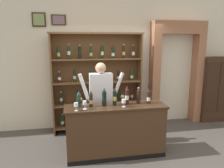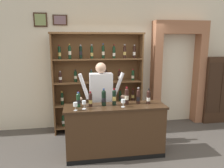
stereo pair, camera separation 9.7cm
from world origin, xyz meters
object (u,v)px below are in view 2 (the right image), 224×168
Objects in this scene: tasting_counter at (115,131)px; wine_glass_center at (84,103)px; shopkeeper at (101,94)px; tasting_bottle_riserva at (114,97)px; wine_glass_left at (123,102)px; wine_glass_spare at (75,105)px; tasting_bottle_chianti at (138,96)px; side_cabinet at (216,90)px; tasting_bottle_bianco at (78,100)px; tasting_bottle_brunello at (104,98)px; wine_shelf at (98,80)px; tasting_bottle_super_tuscan at (148,97)px; tasting_bottle_vin_santo at (90,99)px; tasting_bottle_rosso at (127,96)px.

wine_glass_center reaches higher than tasting_counter.
tasting_bottle_riserva is at bearing -68.18° from shopkeeper.
wine_glass_left is 0.95× the size of wine_glass_center.
wine_glass_center is at bearing -165.43° from tasting_bottle_riserva.
wine_glass_spare is (-0.69, -0.20, -0.05)m from tasting_bottle_riserva.
tasting_bottle_chianti is at bearing 10.17° from wine_glass_center.
wine_glass_left is (-2.80, -1.42, 0.21)m from side_cabinet.
tasting_bottle_bianco is at bearing 176.08° from tasting_counter.
wine_shelf is at bearing 89.54° from tasting_bottle_brunello.
tasting_bottle_brunello is at bearing -157.79° from side_cabinet.
tasting_bottle_bianco is at bearing -179.99° from tasting_bottle_super_tuscan.
tasting_bottle_brunello is (0.24, 0.00, 0.02)m from tasting_bottle_vin_santo.
tasting_bottle_chianti is (1.10, 0.04, 0.01)m from tasting_bottle_bianco.
wine_glass_center is (-0.36, -0.15, -0.04)m from tasting_bottle_brunello.
tasting_counter is at bearing -73.15° from tasting_bottle_riserva.
tasting_counter is 0.88m from tasting_bottle_super_tuscan.
tasting_bottle_riserva reaches higher than tasting_bottle_super_tuscan.
shopkeeper is 0.96m from tasting_bottle_super_tuscan.
tasting_bottle_chianti is 1.08× the size of tasting_bottle_super_tuscan.
tasting_bottle_super_tuscan is at bearing -55.22° from wine_shelf.
tasting_counter is 0.77m from tasting_bottle_chianti.
tasting_bottle_riserva is 2.22× the size of wine_glass_spare.
side_cabinet is at bearing 22.23° from wine_glass_spare.
wine_shelf is 7.10× the size of tasting_bottle_rosso.
tasting_bottle_chianti reaches higher than wine_glass_center.
tasting_bottle_vin_santo is at bearing 179.82° from tasting_bottle_super_tuscan.
wine_glass_center reaches higher than wine_glass_spare.
wine_shelf reaches higher than tasting_bottle_chianti.
tasting_bottle_rosso reaches higher than wine_glass_left.
wine_glass_center is at bearing -157.75° from side_cabinet.
side_cabinet is at bearing 14.67° from shopkeeper.
tasting_bottle_bianco is (-0.66, 0.04, 0.61)m from tasting_counter.
tasting_bottle_rosso reaches higher than tasting_bottle_riserva.
wine_glass_center is at bearing -120.68° from shopkeeper.
tasting_bottle_brunello reaches higher than tasting_bottle_vin_santo.
tasting_bottle_super_tuscan is (-2.29, -1.28, 0.24)m from side_cabinet.
tasting_bottle_brunello is 2.25× the size of wine_glass_left.
tasting_bottle_riserva is (0.19, -0.01, 0.00)m from tasting_bottle_brunello.
tasting_bottle_bianco is 0.88× the size of tasting_bottle_chianti.
side_cabinet is 3.39m from tasting_bottle_brunello.
tasting_bottle_bianco is 0.21m from tasting_bottle_vin_santo.
wine_glass_left is at bearing 0.42° from wine_glass_center.
side_cabinet is 5.99× the size of tasting_bottle_super_tuscan.
wine_glass_spare is at bearing -142.41° from tasting_bottle_vin_santo.
tasting_bottle_brunello is 0.84m from tasting_bottle_super_tuscan.
wine_glass_left is at bearing -23.89° from tasting_bottle_brunello.
tasting_bottle_brunello reaches higher than tasting_bottle_chianti.
shopkeeper is 0.52m from tasting_bottle_vin_santo.
wine_shelf reaches higher than wine_glass_left.
tasting_bottle_super_tuscan is at bearing 0.01° from tasting_bottle_bianco.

